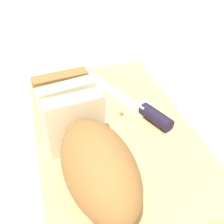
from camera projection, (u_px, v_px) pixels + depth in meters
name	position (u px, v px, depth m)	size (l,w,h in m)	color
ground_plane	(112.00, 135.00, 0.52)	(3.00, 3.00, 0.00)	silver
cutting_board	(112.00, 130.00, 0.51)	(0.44, 0.28, 0.03)	tan
bread_loaf	(88.00, 149.00, 0.38)	(0.27, 0.12, 0.11)	#996633
bread_knife	(143.00, 109.00, 0.53)	(0.29, 0.12, 0.03)	silver
crumb_near_knife	(147.00, 116.00, 0.52)	(0.00, 0.00, 0.00)	#A8753D
crumb_near_loaf	(93.00, 151.00, 0.45)	(0.00, 0.00, 0.00)	#A8753D
crumb_stray_left	(121.00, 113.00, 0.52)	(0.01, 0.01, 0.01)	#A8753D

